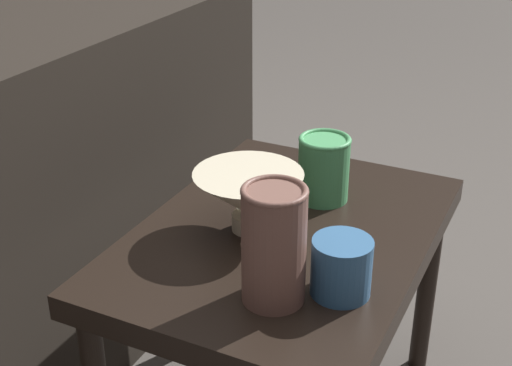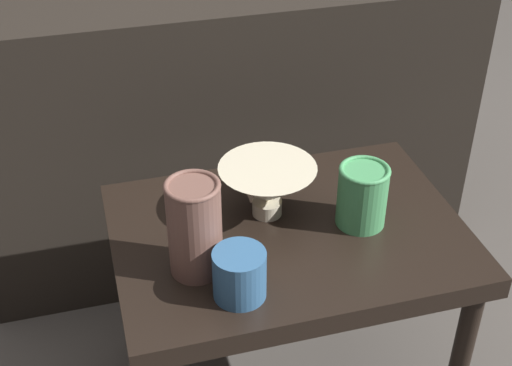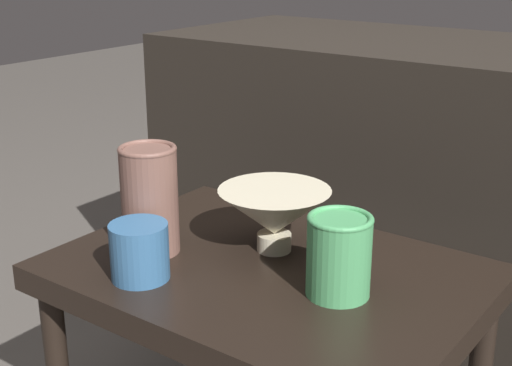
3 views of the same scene
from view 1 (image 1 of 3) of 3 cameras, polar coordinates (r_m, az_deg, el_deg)
table at (r=1.17m, az=2.28°, el=-5.95°), size 0.62×0.44×0.42m
couch_backdrop at (r=1.49m, az=-19.05°, el=-1.12°), size 1.15×0.50×0.68m
bowl at (r=1.11m, az=-0.62°, el=-0.97°), size 0.17×0.17×0.10m
vase_textured_left at (r=0.94m, az=1.44°, el=-4.89°), size 0.09×0.09×0.17m
vase_colorful_right at (r=1.22m, az=5.44°, el=1.26°), size 0.09×0.09×0.11m
cup at (r=0.98m, az=6.85°, el=-6.70°), size 0.08×0.08×0.08m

